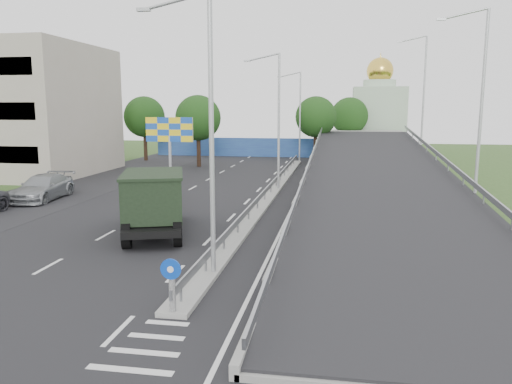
% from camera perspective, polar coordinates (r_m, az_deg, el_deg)
% --- Properties ---
extents(ground, '(160.00, 160.00, 0.00)m').
position_cam_1_polar(ground, '(13.97, -12.51, -17.38)').
color(ground, '#2D4C1E').
rests_on(ground, ground).
extents(road_surface, '(26.00, 90.00, 0.04)m').
position_cam_1_polar(road_surface, '(33.06, -4.40, -1.36)').
color(road_surface, black).
rests_on(road_surface, ground).
extents(parking_strip, '(8.00, 90.00, 0.05)m').
position_cam_1_polar(parking_strip, '(38.29, -23.65, -0.64)').
color(parking_strip, black).
rests_on(parking_strip, ground).
extents(median, '(1.00, 44.00, 0.20)m').
position_cam_1_polar(median, '(36.35, 1.71, -0.17)').
color(median, gray).
rests_on(median, ground).
extents(overpass_ramp, '(10.00, 50.00, 3.50)m').
position_cam_1_polar(overpass_ramp, '(35.88, 13.68, 2.09)').
color(overpass_ramp, gray).
rests_on(overpass_ramp, ground).
extents(median_guardrail, '(0.09, 44.00, 0.71)m').
position_cam_1_polar(median_guardrail, '(36.25, 1.71, 0.84)').
color(median_guardrail, gray).
rests_on(median_guardrail, median).
extents(sign_bollard, '(0.64, 0.23, 1.67)m').
position_cam_1_polar(sign_bollard, '(15.43, -9.60, -10.45)').
color(sign_bollard, black).
rests_on(sign_bollard, median).
extents(lamp_post_near, '(2.74, 0.18, 10.08)m').
position_cam_1_polar(lamp_post_near, '(18.13, -5.72, 8.05)').
color(lamp_post_near, '#B2B5B7').
rests_on(lamp_post_near, median).
extents(lamp_post_mid, '(2.74, 0.18, 10.08)m').
position_cam_1_polar(lamp_post_mid, '(37.79, 2.34, 8.90)').
color(lamp_post_mid, '#B2B5B7').
rests_on(lamp_post_mid, median).
extents(lamp_post_far, '(2.74, 0.18, 10.08)m').
position_cam_1_polar(lamp_post_far, '(57.69, 4.87, 9.13)').
color(lamp_post_far, '#B2B5B7').
rests_on(lamp_post_far, median).
extents(blue_wall, '(30.00, 0.50, 2.40)m').
position_cam_1_polar(blue_wall, '(64.31, 1.59, 5.10)').
color(blue_wall, '#284395').
rests_on(blue_wall, ground).
extents(church, '(7.00, 7.00, 13.80)m').
position_cam_1_polar(church, '(71.68, 13.80, 8.59)').
color(church, '#B2CCAD').
rests_on(church, ground).
extents(billboard, '(4.00, 0.24, 5.50)m').
position_cam_1_polar(billboard, '(41.90, -9.86, 6.62)').
color(billboard, '#B2B5B7').
rests_on(billboard, ground).
extents(tree_left_mid, '(4.80, 4.80, 7.60)m').
position_cam_1_polar(tree_left_mid, '(53.60, -6.64, 8.39)').
color(tree_left_mid, black).
rests_on(tree_left_mid, ground).
extents(tree_median_far, '(4.80, 4.80, 7.60)m').
position_cam_1_polar(tree_median_far, '(59.57, 6.85, 8.50)').
color(tree_median_far, black).
rests_on(tree_median_far, ground).
extents(tree_left_far, '(4.80, 4.80, 7.60)m').
position_cam_1_polar(tree_left_far, '(60.95, -12.64, 8.37)').
color(tree_left_far, black).
rests_on(tree_left_far, ground).
extents(tree_ramp_far, '(4.80, 4.80, 7.60)m').
position_cam_1_polar(tree_ramp_far, '(66.51, 10.63, 8.52)').
color(tree_ramp_far, black).
rests_on(tree_ramp_far, ground).
extents(dump_truck, '(4.76, 7.71, 3.20)m').
position_cam_1_polar(dump_truck, '(25.68, -11.53, -0.70)').
color(dump_truck, black).
rests_on(dump_truck, ground).
extents(parked_car_d, '(2.86, 6.08, 1.72)m').
position_cam_1_polar(parked_car_d, '(37.32, -23.17, 0.48)').
color(parked_car_d, gray).
rests_on(parked_car_d, ground).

